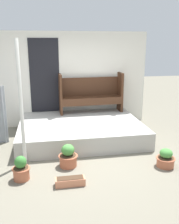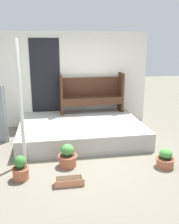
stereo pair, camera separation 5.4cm
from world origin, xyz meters
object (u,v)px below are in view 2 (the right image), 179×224
(flower_pot_left, at_px, (20,169))
(bench, at_px, (91,93))
(flower_pot_middle, at_px, (68,157))
(planter_box_rect, at_px, (69,181))
(flower_pot_right, at_px, (165,159))
(support_post, at_px, (21,105))

(flower_pot_left, bearing_deg, bench, 57.29)
(bench, xyz_separation_m, flower_pot_middle, (-0.87, -2.33, -0.76))
(planter_box_rect, bearing_deg, flower_pot_middle, 87.21)
(flower_pot_middle, distance_m, flower_pot_right, 1.87)
(support_post, height_order, bench, support_post)
(flower_pot_middle, relative_size, flower_pot_right, 1.20)
(support_post, height_order, flower_pot_middle, support_post)
(flower_pot_middle, bearing_deg, flower_pot_right, -10.72)
(support_post, bearing_deg, flower_pot_left, -92.20)
(flower_pot_right, relative_size, planter_box_rect, 0.74)
(flower_pot_left, bearing_deg, support_post, 87.80)
(bench, bearing_deg, flower_pot_middle, -112.23)
(support_post, distance_m, bench, 2.70)
(flower_pot_middle, height_order, planter_box_rect, flower_pot_middle)
(support_post, xyz_separation_m, flower_pot_right, (2.65, -0.59, -1.03))
(bench, bearing_deg, flower_pot_right, -71.96)
(flower_pot_middle, bearing_deg, bench, 69.44)
(bench, height_order, flower_pot_middle, bench)
(support_post, height_order, flower_pot_right, support_post)
(flower_pot_left, height_order, flower_pot_right, flower_pot_left)
(planter_box_rect, bearing_deg, bench, 73.22)
(flower_pot_left, height_order, flower_pot_middle, flower_pot_middle)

